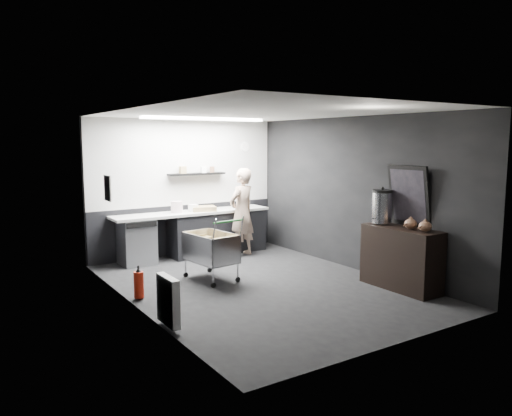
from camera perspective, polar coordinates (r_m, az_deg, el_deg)
floor at (r=7.99m, az=0.51°, el=-8.86°), size 5.50×5.50×0.00m
ceiling at (r=7.67m, az=0.53°, el=10.86°), size 5.50×5.50×0.00m
wall_back at (r=10.11m, az=-8.12°, el=2.35°), size 5.50×0.00×5.50m
wall_front at (r=5.65m, az=16.10°, el=-2.04°), size 5.50×0.00×5.50m
wall_left at (r=6.83m, az=-13.62°, el=-0.32°), size 0.00×5.50×5.50m
wall_right at (r=8.97m, az=11.25°, el=1.61°), size 0.00×5.50×5.50m
kitchen_wall_panel at (r=10.06m, az=-8.12°, el=5.18°), size 3.95×0.02×1.70m
dado_panel at (r=10.21m, az=-7.98°, el=-2.41°), size 3.95×0.02×1.00m
floating_shelf at (r=10.06m, az=-6.80°, el=3.89°), size 1.20×0.22×0.04m
wall_clock at (r=10.71m, az=-1.27°, el=7.01°), size 0.20×0.03×0.20m
poster at (r=8.04m, az=-16.62°, el=2.19°), size 0.02×0.30×0.40m
poster_red_band at (r=8.04m, az=-16.61°, el=2.69°), size 0.02×0.22×0.10m
radiator at (r=6.25m, az=-10.01°, el=-10.38°), size 0.10×0.50×0.60m
ceiling_strip at (r=9.27m, az=-5.89°, el=10.08°), size 2.40×0.20×0.04m
prep_counter at (r=9.99m, az=-6.52°, el=-2.85°), size 3.20×0.61×0.90m
person at (r=9.88m, az=-1.63°, el=-0.48°), size 0.74×0.60×1.75m
shopping_cart at (r=8.24m, az=-5.19°, el=-4.79°), size 0.68×1.02×1.05m
sideboard at (r=8.05m, az=16.15°, el=-4.62°), size 0.54×1.27×1.90m
fire_extinguisher at (r=7.46m, az=-13.25°, el=-8.42°), size 0.14×0.14×0.47m
cardboard_box at (r=9.91m, az=-6.01°, el=-0.07°), size 0.54×0.46×0.09m
pink_tub at (r=9.71m, az=-9.04°, el=0.11°), size 0.22×0.22×0.22m
white_container at (r=9.81m, az=-7.19°, el=-0.01°), size 0.16×0.13×0.14m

